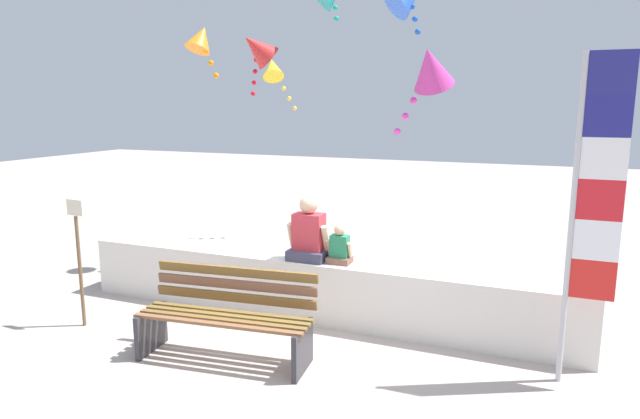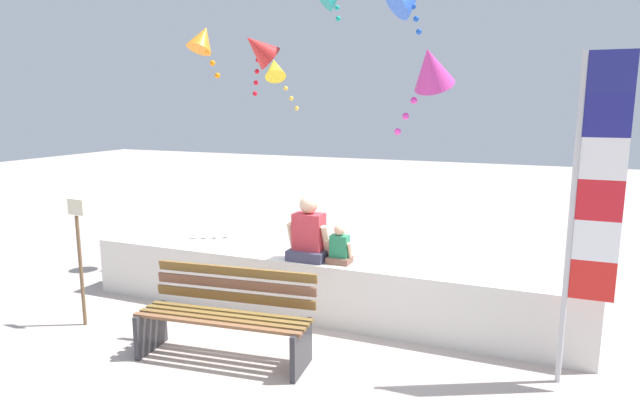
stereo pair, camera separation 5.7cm
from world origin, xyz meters
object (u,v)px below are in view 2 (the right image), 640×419
Objects in this scene: kite_orange at (203,39)px; sign_post at (80,253)px; kite_yellow at (275,69)px; person_child at (340,248)px; park_bench at (226,317)px; flag_banner at (590,197)px; kite_red at (259,49)px; kite_magenta at (431,68)px; person_adult at (309,235)px.

sign_post is at bearing -90.33° from kite_orange.
kite_yellow is 5.22m from sign_post.
sign_post reaches higher than person_child.
kite_yellow reaches higher than park_bench.
kite_red is at bearing 148.09° from flag_banner.
park_bench is 1.54m from person_child.
kite_yellow is (-5.10, 4.02, 1.41)m from flag_banner.
sign_post is (-0.31, -3.72, -2.55)m from kite_red.
kite_orange is 3.65m from kite_magenta.
park_bench is 1.70× the size of kite_magenta.
person_child is at bearing 0.06° from person_adult.
person_child is at bearing -53.32° from kite_yellow.
sign_post is (-2.32, -1.20, -0.16)m from person_adult.
kite_red reaches higher than kite_magenta.
person_child is 2.26m from kite_magenta.
park_bench is at bearing -167.04° from flag_banner.
kite_yellow reaches higher than sign_post.
kite_orange is 1.19m from kite_red.
kite_yellow is at bearing 87.71° from kite_orange.
sign_post is (-5.20, -0.67, -0.87)m from flag_banner.
flag_banner is at bearing -31.91° from kite_red.
park_bench is at bearing -120.01° from person_child.
flag_banner is 6.64m from kite_yellow.
kite_magenta is (0.84, 0.61, 2.01)m from person_child.
kite_orange is at bearing 167.73° from kite_magenta.
kite_yellow is 0.96× the size of kite_magenta.
park_bench is at bearing -53.42° from kite_orange.
kite_red is (-2.00, 2.52, 2.39)m from person_adult.
kite_yellow is (0.08, 2.12, -0.31)m from kite_orange.
sign_post is at bearing -156.12° from person_child.
person_adult is 0.69× the size of kite_red.
kite_orange is (-2.30, 1.37, 2.43)m from person_adult.
kite_magenta is at bearing 26.34° from person_adult.
person_adult is at bearing -30.81° from kite_orange.
kite_orange is (-5.18, 1.90, 1.72)m from flag_banner.
kite_magenta is at bearing 49.95° from park_bench.
person_child is at bearing -144.25° from kite_magenta.
kite_red is (-1.66, 3.78, 2.99)m from park_bench.
flag_banner is 2.00× the size of sign_post.
person_adult is 0.26× the size of flag_banner.
kite_magenta is at bearing 26.96° from sign_post.
person_adult is 0.52× the size of sign_post.
person_adult is 0.74× the size of kite_yellow.
kite_magenta is 0.72× the size of sign_post.
kite_yellow reaches higher than person_adult.
person_child is at bearing 168.19° from flag_banner.
kite_magenta is (-1.65, 1.13, 1.17)m from flag_banner.
kite_orange is at bearing 152.93° from person_child.
kite_orange is at bearing -104.66° from kite_red.
sign_post is (-3.54, -1.80, -2.05)m from kite_magenta.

